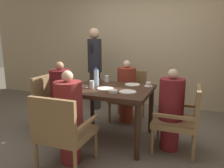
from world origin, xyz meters
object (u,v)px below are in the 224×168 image
Objects in this scene: chair_right_side at (182,117)px; teacup_with_saucer at (148,85)px; plate_dessert_center at (128,92)px; diner_in_left_chair at (61,96)px; chair_near_corner at (62,130)px; bowl_small at (113,91)px; glass_tall_mid at (107,79)px; plate_main_left at (132,85)px; diner_in_right_chair at (171,109)px; glass_tall_near at (92,84)px; chair_left_side at (54,101)px; plate_main_right at (105,89)px; chair_far_side at (129,94)px; water_bottle at (96,78)px; diner_in_far_chair at (126,91)px; diner_in_near_chair at (69,117)px; standing_host at (95,66)px.

chair_right_side is 0.68m from teacup_with_saucer.
diner_in_left_chair is at bearing 172.89° from plate_dessert_center.
bowl_small is at bearing 61.91° from chair_near_corner.
glass_tall_mid is (0.01, 1.27, 0.35)m from chair_near_corner.
chair_near_corner is 1.32m from plate_main_left.
plate_dessert_center is at bearing -165.59° from diner_in_right_chair.
glass_tall_near is (-0.54, 0.04, 0.05)m from plate_dessert_center.
chair_left_side is 1.18m from bowl_small.
diner_in_right_chair is 0.92m from plate_main_right.
glass_tall_mid is at bearing 162.49° from chair_right_side.
chair_far_side is at bearing 96.21° from bowl_small.
glass_tall_mid is at bearing 31.31° from diner_in_left_chair.
chair_far_side is 0.82m from teacup_with_saucer.
water_bottle is at bearing 176.88° from diner_in_right_chair.
plate_main_left is 0.25m from teacup_with_saucer.
chair_far_side is (0.84, 0.90, -0.10)m from diner_in_left_chair.
chair_left_side is 1.97m from chair_right_side.
glass_tall_near is at bearing 159.06° from bowl_small.
plate_dessert_center is 0.59m from water_bottle.
diner_in_far_chair is 0.96m from plate_dessert_center.
chair_left_side is 0.82m from glass_tall_near.
plate_main_left is at bearing 66.93° from diner_in_near_chair.
glass_tall_near reaches higher than teacup_with_saucer.
diner_in_right_chair is at bearing 5.15° from glass_tall_near.
plate_main_left is at bearing 79.41° from bowl_small.
diner_in_right_chair is at bearing -19.72° from glass_tall_mid.
diner_in_left_chair is at bearing -148.69° from glass_tall_mid.
bowl_small is at bearing -12.25° from chair_left_side.
diner_in_right_chair reaches higher than plate_main_right.
chair_near_corner is (-1.07, -0.90, -0.08)m from diner_in_right_chair.
diner_in_near_chair is at bearing -73.10° from standing_host.
chair_right_side and chair_near_corner have the same top height.
diner_in_near_chair is at bearing -88.12° from water_bottle.
bowl_small is at bearing -164.38° from chair_right_side.
diner_in_left_chair is 1.16m from plate_dessert_center.
diner_in_left_chair reaches higher than chair_far_side.
chair_near_corner reaches higher than plate_main_left.
chair_near_corner is 2.23m from standing_host.
teacup_with_saucer is (0.18, 0.45, 0.02)m from plate_dessert_center.
diner_in_right_chair is at bearing -39.94° from teacup_with_saucer.
diner_in_right_chair is at bearing 40.04° from chair_near_corner.
standing_host is at bearing 116.33° from water_bottle.
glass_tall_near is at bearing -9.42° from diner_in_left_chair.
chair_near_corner is (-0.23, -1.79, 0.00)m from chair_far_side.
water_bottle is (0.73, 0.06, 0.42)m from chair_left_side.
glass_tall_near is at bearing -174.85° from diner_in_right_chair.
chair_right_side reaches higher than plate_main_left.
chair_left_side is at bearing 130.26° from chair_near_corner.
glass_tall_mid is at bearing 160.28° from diner_in_right_chair.
diner_in_left_chair is 1.83m from chair_right_side.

